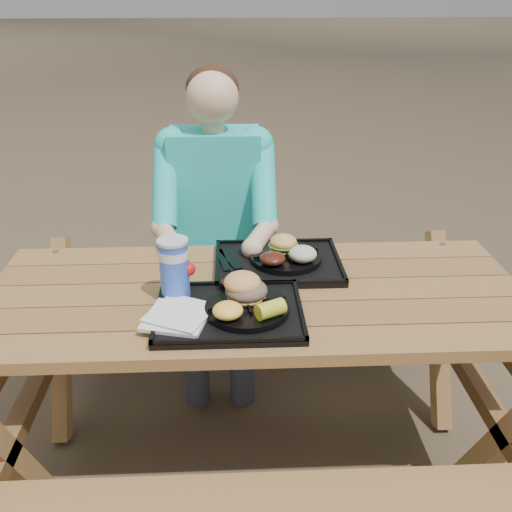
{
  "coord_description": "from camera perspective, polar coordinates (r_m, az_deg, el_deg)",
  "views": [
    {
      "loc": [
        -0.08,
        -1.66,
        1.68
      ],
      "look_at": [
        0.0,
        0.0,
        0.88
      ],
      "focal_mm": 40.0,
      "sensor_mm": 36.0,
      "label": 1
    }
  ],
  "objects": [
    {
      "name": "corn_cob",
      "position": [
        1.68,
        1.46,
        -5.34
      ],
      "size": [
        0.12,
        0.12,
        0.05
      ],
      "primitive_type": null,
      "rotation": [
        0.0,
        0.0,
        0.48
      ],
      "color": "yellow",
      "rests_on": "plate_near"
    },
    {
      "name": "plate_far",
      "position": [
        2.07,
        3.01,
        -0.13
      ],
      "size": [
        0.26,
        0.26,
        0.02
      ],
      "primitive_type": "cylinder",
      "color": "black",
      "rests_on": "tray_far"
    },
    {
      "name": "napkin_stack",
      "position": [
        1.73,
        -7.92,
        -5.96
      ],
      "size": [
        0.22,
        0.22,
        0.02
      ],
      "primitive_type": "cube",
      "rotation": [
        0.0,
        0.0,
        -0.24
      ],
      "color": "silver",
      "rests_on": "tray_near"
    },
    {
      "name": "ground",
      "position": [
        2.37,
        0.0,
        -19.58
      ],
      "size": [
        60.0,
        60.0,
        0.0
      ],
      "primitive_type": "plane",
      "color": "#999999",
      "rests_on": "ground"
    },
    {
      "name": "sandwich",
      "position": [
        1.76,
        -0.98,
        -2.39
      ],
      "size": [
        0.12,
        0.12,
        0.13
      ],
      "primitive_type": null,
      "color": "#E79E51",
      "rests_on": "plate_near"
    },
    {
      "name": "plate_near",
      "position": [
        1.75,
        -0.89,
        -5.24
      ],
      "size": [
        0.26,
        0.26,
        0.02
      ],
      "primitive_type": "cylinder",
      "color": "black",
      "rests_on": "tray_near"
    },
    {
      "name": "condiment_mustard",
      "position": [
        1.85,
        -1.08,
        -3.14
      ],
      "size": [
        0.06,
        0.06,
        0.03
      ],
      "primitive_type": "cylinder",
      "color": "#FFFA1C",
      "rests_on": "tray_near"
    },
    {
      "name": "soda_cup",
      "position": [
        1.81,
        -8.16,
        -1.35
      ],
      "size": [
        0.09,
        0.09,
        0.19
      ],
      "primitive_type": "cylinder",
      "color": "blue",
      "rests_on": "tray_near"
    },
    {
      "name": "potato_salad",
      "position": [
        2.01,
        4.7,
        0.21
      ],
      "size": [
        0.1,
        0.1,
        0.06
      ],
      "primitive_type": "ellipsoid",
      "color": "beige",
      "rests_on": "plate_far"
    },
    {
      "name": "cutlery_far",
      "position": [
        2.07,
        -2.64,
        -0.27
      ],
      "size": [
        0.09,
        0.18,
        0.01
      ],
      "primitive_type": "cube",
      "rotation": [
        0.0,
        0.0,
        0.36
      ],
      "color": "black",
      "rests_on": "tray_far"
    },
    {
      "name": "burger",
      "position": [
        2.08,
        2.77,
        1.73
      ],
      "size": [
        0.1,
        0.1,
        0.09
      ],
      "primitive_type": null,
      "color": "#EAA652",
      "rests_on": "plate_far"
    },
    {
      "name": "tray_near",
      "position": [
        1.77,
        -2.68,
        -5.75
      ],
      "size": [
        0.45,
        0.35,
        0.02
      ],
      "primitive_type": "cube",
      "color": "black",
      "rests_on": "picnic_table"
    },
    {
      "name": "picnic_table",
      "position": [
        2.11,
        0.0,
        -12.42
      ],
      "size": [
        1.8,
        1.49,
        0.75
      ],
      "primitive_type": null,
      "color": "#999999",
      "rests_on": "ground"
    },
    {
      "name": "baked_beans",
      "position": [
        1.99,
        1.66,
        -0.25
      ],
      "size": [
        0.09,
        0.09,
        0.04
      ],
      "primitive_type": "ellipsoid",
      "color": "#45190D",
      "rests_on": "plate_far"
    },
    {
      "name": "tray_far",
      "position": [
        2.07,
        2.2,
        -0.77
      ],
      "size": [
        0.45,
        0.35,
        0.02
      ],
      "primitive_type": "cube",
      "color": "black",
      "rests_on": "picnic_table"
    },
    {
      "name": "diner",
      "position": [
        2.55,
        -3.92,
        1.53
      ],
      "size": [
        0.48,
        0.84,
        1.28
      ],
      "primitive_type": null,
      "color": "#1CAFC9",
      "rests_on": "ground"
    },
    {
      "name": "mac_cheese",
      "position": [
        1.68,
        -2.83,
        -5.47
      ],
      "size": [
        0.09,
        0.09,
        0.05
      ],
      "primitive_type": "ellipsoid",
      "color": "yellow",
      "rests_on": "plate_near"
    },
    {
      "name": "condiment_bbq",
      "position": [
        1.86,
        -2.8,
        -2.99
      ],
      "size": [
        0.06,
        0.06,
        0.03
      ],
      "primitive_type": "cylinder",
      "color": "black",
      "rests_on": "tray_near"
    }
  ]
}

